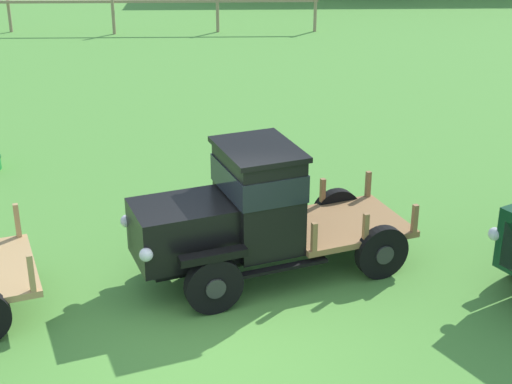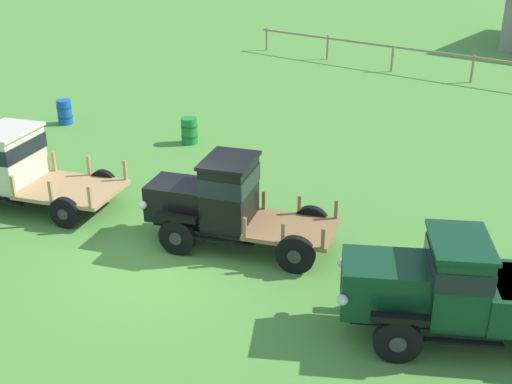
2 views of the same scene
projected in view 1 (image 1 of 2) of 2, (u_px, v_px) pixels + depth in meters
ground_plane at (216, 332)px, 11.07m from camera, size 240.00×240.00×0.00m
paddock_fence at (110, 7)px, 29.11m from camera, size 15.58×0.60×1.26m
vintage_truck_midrow_center at (247, 213)px, 12.07m from camera, size 4.71×2.95×2.18m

